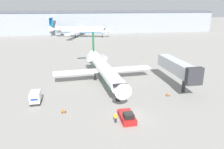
{
  "coord_description": "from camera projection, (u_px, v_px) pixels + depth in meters",
  "views": [
    {
      "loc": [
        -8.49,
        -29.54,
        17.07
      ],
      "look_at": [
        0.0,
        14.12,
        3.14
      ],
      "focal_mm": 35.0,
      "sensor_mm": 36.0,
      "label": 1
    }
  ],
  "objects": [
    {
      "name": "traffic_cone_right",
      "position": [
        168.0,
        94.0,
        43.49
      ],
      "size": [
        0.7,
        0.7,
        0.75
      ],
      "color": "black",
      "rests_on": "ground"
    },
    {
      "name": "traffic_cone_left",
      "position": [
        64.0,
        110.0,
        36.64
      ],
      "size": [
        0.72,
        0.72,
        0.79
      ],
      "color": "black",
      "rests_on": "ground"
    },
    {
      "name": "worker_near_tug",
      "position": [
        116.0,
        118.0,
        33.28
      ],
      "size": [
        0.4,
        0.24,
        1.64
      ],
      "color": "#232838",
      "rests_on": "ground"
    },
    {
      "name": "luggage_cart",
      "position": [
        35.0,
        98.0,
        39.95
      ],
      "size": [
        1.77,
        3.04,
        2.2
      ],
      "color": "#232326",
      "rests_on": "ground"
    },
    {
      "name": "jet_bridge",
      "position": [
        178.0,
        67.0,
        47.13
      ],
      "size": [
        3.2,
        15.06,
        6.19
      ],
      "color": "#2D2D33",
      "rests_on": "ground"
    },
    {
      "name": "terminal_building",
      "position": [
        82.0,
        22.0,
        144.58
      ],
      "size": [
        180.0,
        16.8,
        14.31
      ],
      "color": "#8C939E",
      "rests_on": "ground"
    },
    {
      "name": "airplane_main",
      "position": [
        104.0,
        68.0,
        51.61
      ],
      "size": [
        23.62,
        30.73,
        10.39
      ],
      "color": "white",
      "rests_on": "ground"
    },
    {
      "name": "ground_plane",
      "position": [
        129.0,
        120.0,
        34.32
      ],
      "size": [
        600.0,
        600.0,
        0.0
      ],
      "primitive_type": "plane",
      "color": "gray"
    },
    {
      "name": "pushback_tug",
      "position": [
        127.0,
        117.0,
        34.1
      ],
      "size": [
        2.1,
        4.42,
        1.61
      ],
      "color": "#B21919",
      "rests_on": "ground"
    },
    {
      "name": "airplane_parked_far_left",
      "position": [
        78.0,
        30.0,
        125.97
      ],
      "size": [
        35.34,
        34.81,
        11.05
      ],
      "color": "white",
      "rests_on": "ground"
    }
  ]
}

